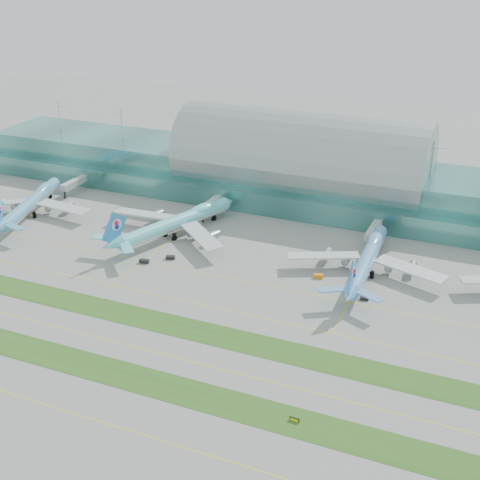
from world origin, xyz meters
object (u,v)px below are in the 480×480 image
at_px(airliner_a, 31,202).
at_px(airliner_b, 177,222).
at_px(taxiway_sign_east, 294,420).
at_px(airliner_c, 367,258).
at_px(terminal, 301,172).

relative_size(airliner_a, airliner_b, 0.95).
height_order(airliner_b, taxiway_sign_east, airliner_b).
bearing_deg(airliner_a, taxiway_sign_east, -45.07).
bearing_deg(airliner_a, airliner_c, -14.49).
height_order(airliner_a, taxiway_sign_east, airliner_a).
bearing_deg(airliner_a, airliner_b, -11.31).
bearing_deg(airliner_c, taxiway_sign_east, -90.75).
bearing_deg(airliner_b, terminal, 79.56).
height_order(airliner_a, airliner_b, airliner_b).
bearing_deg(airliner_c, airliner_a, 178.34).
bearing_deg(taxiway_sign_east, terminal, 113.33).
xyz_separation_m(airliner_b, airliner_c, (82.86, -2.64, -0.36)).
height_order(terminal, airliner_c, terminal).
distance_m(terminal, airliner_a, 126.61).
bearing_deg(terminal, taxiway_sign_east, -71.92).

